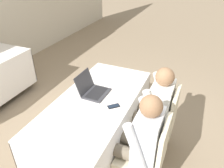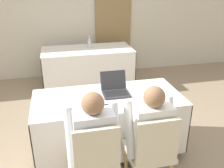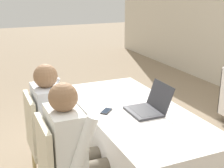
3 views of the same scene
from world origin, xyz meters
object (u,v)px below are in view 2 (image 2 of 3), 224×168
object	(u,v)px
chair_near_left	(95,159)
person_white_shirt	(149,130)
water_bottle	(89,43)
cell_phone	(109,107)
chair_near_right	(151,150)
person_checkered_shirt	(93,138)
laptop	(115,90)

from	to	relation	value
chair_near_left	person_white_shirt	world-z (taller)	person_white_shirt
water_bottle	cell_phone	bearing A→B (deg)	-93.36
water_bottle	person_white_shirt	xyz separation A→B (m)	(0.17, -2.78, -0.21)
chair_near_right	person_checkered_shirt	size ratio (longest dim) A/B	0.77
person_checkered_shirt	cell_phone	bearing A→B (deg)	-123.14
water_bottle	chair_near_left	bearing A→B (deg)	-97.51
cell_phone	person_white_shirt	bearing A→B (deg)	-94.01
chair_near_right	person_checkered_shirt	distance (m)	0.59
water_bottle	laptop	bearing A→B (deg)	-89.97
chair_near_right	person_white_shirt	bearing A→B (deg)	-90.00
chair_near_right	person_white_shirt	xyz separation A→B (m)	(-0.00, 0.10, 0.16)
water_bottle	chair_near_right	size ratio (longest dim) A/B	0.26
laptop	person_white_shirt	world-z (taller)	person_white_shirt
person_checkered_shirt	laptop	bearing A→B (deg)	-119.09
water_bottle	chair_near_right	bearing A→B (deg)	-86.57
laptop	person_checkered_shirt	xyz separation A→B (m)	(-0.38, -0.69, -0.15)
laptop	water_bottle	distance (m)	2.10
cell_phone	chair_near_left	world-z (taller)	chair_near_left
water_bottle	person_checkered_shirt	bearing A→B (deg)	-97.78
person_white_shirt	chair_near_left	bearing A→B (deg)	10.52
water_bottle	person_checkered_shirt	distance (m)	2.82
chair_near_right	water_bottle	bearing A→B (deg)	-86.57
person_checkered_shirt	chair_near_right	bearing A→B (deg)	169.48
chair_near_left	chair_near_right	distance (m)	0.55
laptop	water_bottle	size ratio (longest dim) A/B	1.35
water_bottle	person_checkered_shirt	xyz separation A→B (m)	(-0.38, -2.78, -0.21)
chair_near_right	person_white_shirt	size ratio (longest dim) A/B	0.77
laptop	chair_near_left	distance (m)	0.93
laptop	cell_phone	size ratio (longest dim) A/B	2.38
chair_near_left	laptop	bearing A→B (deg)	-115.82
chair_near_left	cell_phone	bearing A→B (deg)	-117.00
cell_phone	person_checkered_shirt	world-z (taller)	person_checkered_shirt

